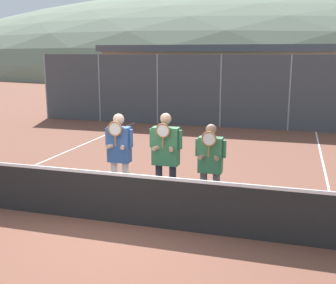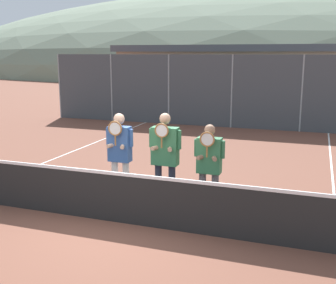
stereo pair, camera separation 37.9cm
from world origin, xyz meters
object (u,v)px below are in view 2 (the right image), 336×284
Objects in this scene: player_leftmost at (120,151)px; car_left_of_center at (241,98)px; player_center_left at (165,154)px; player_center_right at (209,163)px; car_far_left at (139,95)px.

car_left_of_center reaches higher than player_leftmost.
player_center_right is at bearing 0.29° from player_center_left.
car_left_of_center is at bearing 88.84° from player_leftmost.
player_leftmost is 12.04m from car_left_of_center.
player_center_right is (0.84, 0.00, -0.11)m from player_center_left.
player_center_left is at bearing -86.64° from car_left_of_center.
car_left_of_center is (5.03, 0.10, 0.00)m from car_far_left.
car_left_of_center is at bearing 93.36° from player_center_left.
car_far_left is (-5.74, 11.99, -0.19)m from player_center_left.
player_leftmost is at bearing 177.15° from player_center_left.
player_center_left reaches higher than player_leftmost.
player_center_left reaches higher than car_far_left.
player_center_left is at bearing -179.71° from player_center_right.
car_far_left is at bearing 111.86° from player_leftmost.
car_far_left reaches higher than player_center_right.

